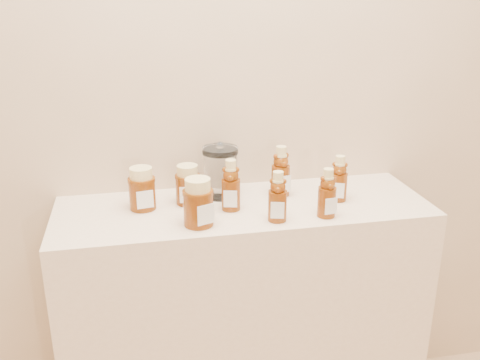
{
  "coord_description": "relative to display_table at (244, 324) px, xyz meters",
  "views": [
    {
      "loc": [
        -0.33,
        0.0,
        1.57
      ],
      "look_at": [
        -0.02,
        1.52,
        1.0
      ],
      "focal_mm": 40.0,
      "sensor_mm": 36.0,
      "label": 1
    }
  ],
  "objects": [
    {
      "name": "bear_bottle_front_right",
      "position": [
        0.23,
        -0.13,
        0.54
      ],
      "size": [
        0.07,
        0.07,
        0.17
      ],
      "primitive_type": null,
      "rotation": [
        0.0,
        0.0,
        0.13
      ],
      "color": "#5C2507",
      "rests_on": "display_table"
    },
    {
      "name": "honey_jar_front",
      "position": [
        -0.16,
        -0.11,
        0.52
      ],
      "size": [
        0.12,
        0.12,
        0.14
      ],
      "primitive_type": null,
      "rotation": [
        0.0,
        0.0,
        0.37
      ],
      "color": "#5C2507",
      "rests_on": "display_table"
    },
    {
      "name": "honey_jar_back",
      "position": [
        -0.17,
        0.06,
        0.51
      ],
      "size": [
        0.09,
        0.09,
        0.13
      ],
      "primitive_type": null,
      "rotation": [
        0.0,
        0.0,
        -0.16
      ],
      "color": "#5C2507",
      "rests_on": "display_table"
    },
    {
      "name": "display_table",
      "position": [
        0.0,
        0.0,
        0.0
      ],
      "size": [
        1.2,
        0.4,
        0.9
      ],
      "primitive_type": "cube",
      "color": "beige",
      "rests_on": "ground"
    },
    {
      "name": "bear_bottle_back_right",
      "position": [
        0.31,
        -0.01,
        0.54
      ],
      "size": [
        0.08,
        0.08,
        0.17
      ],
      "primitive_type": null,
      "rotation": [
        0.0,
        0.0,
        -0.41
      ],
      "color": "#5C2507",
      "rests_on": "display_table"
    },
    {
      "name": "bear_bottle_back_mid",
      "position": [
        0.14,
        0.07,
        0.55
      ],
      "size": [
        0.08,
        0.08,
        0.19
      ],
      "primitive_type": null,
      "rotation": [
        0.0,
        0.0,
        0.21
      ],
      "color": "#5C2507",
      "rests_on": "display_table"
    },
    {
      "name": "bear_bottle_back_left",
      "position": [
        -0.05,
        -0.02,
        0.54
      ],
      "size": [
        0.08,
        0.08,
        0.19
      ],
      "primitive_type": null,
      "rotation": [
        0.0,
        0.0,
        -0.25
      ],
      "color": "#5C2507",
      "rests_on": "display_table"
    },
    {
      "name": "honey_jar_left",
      "position": [
        -0.32,
        0.04,
        0.52
      ],
      "size": [
        0.1,
        0.1,
        0.14
      ],
      "primitive_type": null,
      "rotation": [
        0.0,
        0.0,
        0.16
      ],
      "color": "#5C2507",
      "rests_on": "display_table"
    },
    {
      "name": "glass_canister",
      "position": [
        -0.06,
        0.1,
        0.54
      ],
      "size": [
        0.15,
        0.15,
        0.18
      ],
      "primitive_type": null,
      "rotation": [
        0.0,
        0.0,
        0.32
      ],
      "color": "white",
      "rests_on": "display_table"
    },
    {
      "name": "bear_bottle_front_left",
      "position": [
        0.07,
        -0.13,
        0.54
      ],
      "size": [
        0.07,
        0.07,
        0.18
      ],
      "primitive_type": null,
      "rotation": [
        0.0,
        0.0,
        -0.27
      ],
      "color": "#5C2507",
      "rests_on": "display_table"
    },
    {
      "name": "wall_back",
      "position": [
        0.0,
        0.2,
        0.9
      ],
      "size": [
        3.5,
        0.02,
        2.7
      ],
      "primitive_type": "cube",
      "color": "tan",
      "rests_on": "ground"
    }
  ]
}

